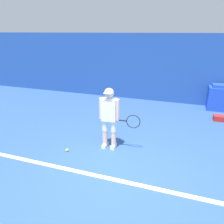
# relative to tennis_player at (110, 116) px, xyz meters

# --- Properties ---
(ground_plane) EXTENTS (24.00, 24.00, 0.00)m
(ground_plane) POSITION_rel_tennis_player_xyz_m (0.51, -1.12, -0.83)
(ground_plane) COLOR #2D5193
(back_wall) EXTENTS (24.00, 0.10, 2.64)m
(back_wall) POSITION_rel_tennis_player_xyz_m (0.51, 4.29, 0.49)
(back_wall) COLOR #234C99
(back_wall) RESTS_ON ground_plane
(court_baseline) EXTENTS (21.60, 0.10, 0.01)m
(court_baseline) POSITION_rel_tennis_player_xyz_m (0.51, -1.16, -0.82)
(court_baseline) COLOR white
(court_baseline) RESTS_ON ground_plane
(tennis_player) EXTENTS (0.98, 0.29, 1.50)m
(tennis_player) POSITION_rel_tennis_player_xyz_m (0.00, 0.00, 0.00)
(tennis_player) COLOR beige
(tennis_player) RESTS_ON ground_plane
(tennis_ball) EXTENTS (0.07, 0.07, 0.07)m
(tennis_ball) POSITION_rel_tennis_player_xyz_m (-0.90, -0.52, -0.79)
(tennis_ball) COLOR #D1E533
(tennis_ball) RESTS_ON ground_plane
(covered_chair) EXTENTS (0.67, 0.57, 0.93)m
(covered_chair) POSITION_rel_tennis_player_xyz_m (2.72, 3.90, -0.38)
(covered_chair) COLOR blue
(covered_chair) RESTS_ON ground_plane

